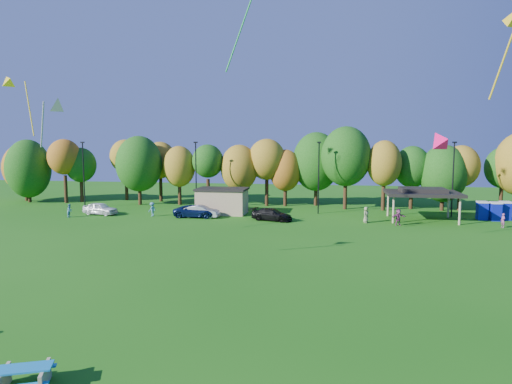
% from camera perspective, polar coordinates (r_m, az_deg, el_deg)
% --- Properties ---
extents(ground, '(160.00, 160.00, 0.00)m').
position_cam_1_polar(ground, '(20.17, -2.04, -20.24)').
color(ground, '#19600F').
rests_on(ground, ground).
extents(tree_line, '(93.57, 10.55, 11.15)m').
position_cam_1_polar(tree_line, '(63.45, 5.26, 3.42)').
color(tree_line, black).
rests_on(tree_line, ground).
extents(lamp_posts, '(64.50, 0.25, 9.09)m').
position_cam_1_polar(lamp_posts, '(57.86, 7.84, 2.11)').
color(lamp_posts, black).
rests_on(lamp_posts, ground).
extents(utility_building, '(6.30, 4.30, 3.25)m').
position_cam_1_polar(utility_building, '(57.81, -4.25, -1.10)').
color(utility_building, tan).
rests_on(utility_building, ground).
extents(pavilion, '(8.20, 6.20, 3.77)m').
position_cam_1_polar(pavilion, '(55.96, 20.09, -0.07)').
color(pavilion, tan).
rests_on(pavilion, ground).
extents(porta_potties, '(3.75, 1.91, 2.18)m').
position_cam_1_polar(porta_potties, '(59.68, 27.63, -2.09)').
color(porta_potties, '#0B1697').
rests_on(porta_potties, ground).
extents(picnic_table, '(2.40, 2.22, 0.84)m').
position_cam_1_polar(picnic_table, '(19.84, -26.99, -19.86)').
color(picnic_table, tan).
rests_on(picnic_table, ground).
extents(car_a, '(4.72, 2.63, 1.52)m').
position_cam_1_polar(car_a, '(60.20, -18.89, -1.98)').
color(car_a, white).
rests_on(car_a, ground).
extents(car_b, '(4.52, 1.72, 1.47)m').
position_cam_1_polar(car_b, '(55.17, -6.88, -2.43)').
color(car_b, '#ABABB0').
rests_on(car_b, ground).
extents(car_c, '(5.38, 2.59, 1.48)m').
position_cam_1_polar(car_c, '(55.48, -7.52, -2.39)').
color(car_c, '#0B1A47').
rests_on(car_c, ground).
extents(car_d, '(5.15, 3.17, 1.39)m').
position_cam_1_polar(car_d, '(52.70, 2.00, -2.84)').
color(car_d, black).
rests_on(car_d, ground).
extents(far_person_0, '(0.54, 0.66, 1.55)m').
position_cam_1_polar(far_person_0, '(54.85, 28.49, -3.15)').
color(far_person_0, '#9D4A83').
rests_on(far_person_0, ground).
extents(far_person_1, '(1.00, 1.27, 1.72)m').
position_cam_1_polar(far_person_1, '(57.18, -12.85, -2.11)').
color(far_person_1, teal).
rests_on(far_person_1, ground).
extents(far_person_2, '(0.90, 1.04, 1.81)m').
position_cam_1_polar(far_person_2, '(52.64, 13.58, -2.79)').
color(far_person_2, gray).
rests_on(far_person_2, ground).
extents(far_person_3, '(1.76, 1.20, 1.82)m').
position_cam_1_polar(far_person_3, '(51.91, 17.36, -3.02)').
color(far_person_3, '#843768').
rests_on(far_person_3, ground).
extents(far_person_4, '(0.65, 0.81, 1.60)m').
position_cam_1_polar(far_person_4, '(59.42, -22.25, -2.17)').
color(far_person_4, '#5197B3').
rests_on(far_person_4, ground).
extents(kite_0, '(1.98, 1.79, 3.43)m').
position_cam_1_polar(kite_0, '(32.03, -23.68, 10.03)').
color(kite_0, '#ADADAD').
extents(kite_7, '(1.36, 1.50, 1.21)m').
position_cam_1_polar(kite_7, '(22.28, 21.89, 6.15)').
color(kite_7, '#FF0E65').
extents(kite_10, '(2.86, 2.44, 5.38)m').
position_cam_1_polar(kite_10, '(44.08, -28.53, 12.06)').
color(kite_10, yellow).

